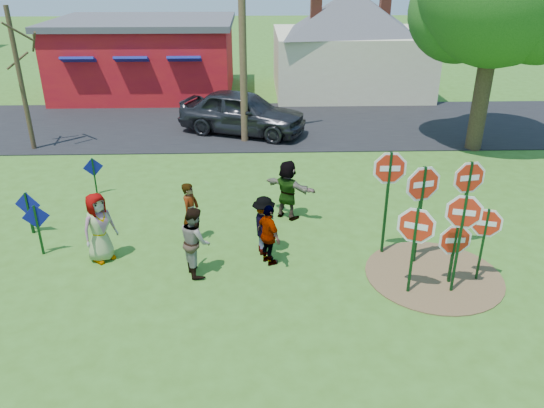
{
  "coord_description": "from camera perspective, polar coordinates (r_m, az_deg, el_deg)",
  "views": [
    {
      "loc": [
        0.33,
        -11.52,
        6.86
      ],
      "look_at": [
        0.73,
        0.94,
        1.02
      ],
      "focal_mm": 35.0,
      "sensor_mm": 36.0,
      "label": 1
    }
  ],
  "objects": [
    {
      "name": "utility_pole",
      "position": [
        20.84,
        -3.23,
        19.5
      ],
      "size": [
        2.12,
        1.0,
        9.2
      ],
      "rotation": [
        0.0,
        0.0,
        0.4
      ],
      "color": "#4C3823",
      "rests_on": "ground"
    },
    {
      "name": "person_c",
      "position": [
        12.49,
        -8.24,
        -3.96
      ],
      "size": [
        0.9,
        1.0,
        1.7
      ],
      "primitive_type": "imported",
      "rotation": [
        0.0,
        0.0,
        1.94
      ],
      "color": "brown",
      "rests_on": "ground"
    },
    {
      "name": "blue_diamond_b",
      "position": [
        14.35,
        -23.92,
        -1.95
      ],
      "size": [
        0.64,
        0.15,
        1.38
      ],
      "rotation": [
        0.0,
        0.0,
        0.21
      ],
      "color": "#0D3313",
      "rests_on": "ground"
    },
    {
      "name": "ground",
      "position": [
        13.41,
        -3.02,
        -5.71
      ],
      "size": [
        120.0,
        120.0,
        0.0
      ],
      "primitive_type": "plane",
      "color": "#39631C",
      "rests_on": "ground"
    },
    {
      "name": "stop_sign_g",
      "position": [
        12.82,
        15.82,
        1.09
      ],
      "size": [
        1.15,
        0.3,
        2.68
      ],
      "rotation": [
        0.0,
        0.0,
        0.24
      ],
      "color": "#0D3313",
      "rests_on": "ground"
    },
    {
      "name": "stop_sign_c",
      "position": [
        11.94,
        19.79,
        -1.86
      ],
      "size": [
        1.02,
        0.29,
        2.51
      ],
      "rotation": [
        0.0,
        0.0,
        -0.26
      ],
      "color": "#0D3313",
      "rests_on": "ground"
    },
    {
      "name": "person_e",
      "position": [
        12.76,
        -0.33,
        -3.39
      ],
      "size": [
        0.79,
        0.98,
        1.56
      ],
      "primitive_type": "imported",
      "rotation": [
        0.0,
        0.0,
        2.1
      ],
      "color": "#482E5E",
      "rests_on": "ground"
    },
    {
      "name": "person_a",
      "position": [
        13.55,
        -18.11,
        -2.41
      ],
      "size": [
        1.01,
        1.02,
        1.78
      ],
      "primitive_type": "imported",
      "rotation": [
        0.0,
        0.0,
        0.83
      ],
      "color": "#465E8E",
      "rests_on": "ground"
    },
    {
      "name": "stop_sign_e",
      "position": [
        12.57,
        19.04,
        -4.01
      ],
      "size": [
        1.01,
        0.07,
        1.63
      ],
      "rotation": [
        0.0,
        0.0,
        0.03
      ],
      "color": "#0D3313",
      "rests_on": "ground"
    },
    {
      "name": "person_b",
      "position": [
        13.91,
        -8.73,
        -0.93
      ],
      "size": [
        0.58,
        0.7,
        1.65
      ],
      "primitive_type": "imported",
      "rotation": [
        0.0,
        0.0,
        1.21
      ],
      "color": "#2F7D73",
      "rests_on": "ground"
    },
    {
      "name": "person_f",
      "position": [
        15.01,
        1.69,
        1.55
      ],
      "size": [
        1.61,
        1.36,
        1.74
      ],
      "primitive_type": "imported",
      "rotation": [
        0.0,
        0.0,
        2.51
      ],
      "color": "#1E512C",
      "rests_on": "ground"
    },
    {
      "name": "red_building",
      "position": [
        30.48,
        -13.34,
        15.21
      ],
      "size": [
        9.4,
        7.69,
        3.9
      ],
      "color": "maroon",
      "rests_on": "ground"
    },
    {
      "name": "stop_sign_f",
      "position": [
        12.78,
        22.0,
        -2.39
      ],
      "size": [
        0.9,
        0.28,
        1.95
      ],
      "rotation": [
        0.0,
        0.0,
        -0.29
      ],
      "color": "#0D3313",
      "rests_on": "ground"
    },
    {
      "name": "stop_sign_a",
      "position": [
        11.73,
        15.16,
        -3.0
      ],
      "size": [
        1.02,
        0.49,
        2.24
      ],
      "rotation": [
        0.0,
        0.0,
        -0.43
      ],
      "color": "#0D3313",
      "rests_on": "ground"
    },
    {
      "name": "bare_tree_west",
      "position": [
        22.09,
        -25.78,
        13.81
      ],
      "size": [
        1.8,
        1.8,
        5.32
      ],
      "color": "#382819",
      "rests_on": "ground"
    },
    {
      "name": "blue_diamond_c",
      "position": [
        15.62,
        -24.72,
        -0.45
      ],
      "size": [
        0.72,
        0.14,
        1.21
      ],
      "rotation": [
        0.0,
        0.0,
        -0.17
      ],
      "color": "#0D3313",
      "rests_on": "ground"
    },
    {
      "name": "suv",
      "position": [
        22.56,
        -3.2,
        9.85
      ],
      "size": [
        5.72,
        3.95,
        1.81
      ],
      "primitive_type": "imported",
      "rotation": [
        0.0,
        0.0,
        1.19
      ],
      "color": "#28292D",
      "rests_on": "road"
    },
    {
      "name": "blue_diamond_d",
      "position": [
        17.49,
        -18.62,
        3.29
      ],
      "size": [
        0.58,
        0.23,
        1.22
      ],
      "rotation": [
        0.0,
        0.0,
        0.36
      ],
      "color": "#0D3313",
      "rests_on": "ground"
    },
    {
      "name": "road",
      "position": [
        24.02,
        -2.6,
        8.52
      ],
      "size": [
        120.0,
        7.5,
        0.04
      ],
      "primitive_type": "cube",
      "color": "black",
      "rests_on": "ground"
    },
    {
      "name": "cream_house",
      "position": [
        30.23,
        8.39,
        17.36
      ],
      "size": [
        9.4,
        9.4,
        6.5
      ],
      "color": "beige",
      "rests_on": "ground"
    },
    {
      "name": "stop_sign_d",
      "position": [
        13.83,
        20.35,
        1.99
      ],
      "size": [
        1.12,
        0.2,
        2.55
      ],
      "rotation": [
        0.0,
        0.0,
        0.16
      ],
      "color": "#0D3313",
      "rests_on": "ground"
    },
    {
      "name": "person_d",
      "position": [
        13.21,
        -0.88,
        -2.34
      ],
      "size": [
        0.75,
        1.09,
        1.55
      ],
      "primitive_type": "imported",
      "rotation": [
        0.0,
        0.0,
        1.75
      ],
      "color": "#2D2D31",
      "rests_on": "ground"
    },
    {
      "name": "stop_sign_b",
      "position": [
        12.98,
        12.47,
        2.78
      ],
      "size": [
        1.1,
        0.07,
        2.86
      ],
      "rotation": [
        0.0,
        0.0,
        -0.0
      ],
      "color": "#0D3313",
      "rests_on": "ground"
    },
    {
      "name": "dirt_patch",
      "position": [
        13.23,
        16.96,
        -7.31
      ],
      "size": [
        3.2,
        3.2,
        0.03
      ],
      "primitive_type": "cylinder",
      "color": "brown",
      "rests_on": "ground"
    }
  ]
}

